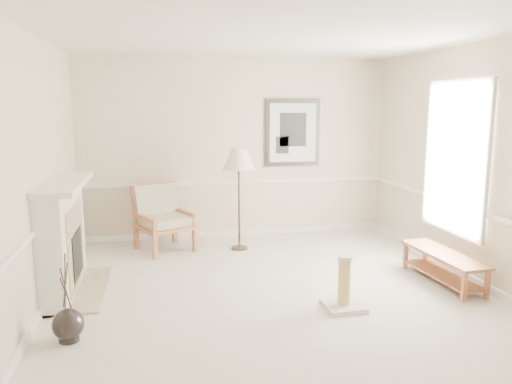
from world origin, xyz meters
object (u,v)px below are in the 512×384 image
Objects in this scene: floor_vase at (68,325)px; floor_lamp at (239,162)px; bench at (443,263)px; scratching_post at (344,292)px; armchair at (161,215)px.

floor_lamp is (2.03, 2.64, 1.17)m from floor_vase.
scratching_post reaches higher than bench.
bench is at bearing 19.43° from scratching_post.
armchair is at bearing 166.88° from floor_lamp.
floor_lamp is at bearing 139.61° from bench.
bench is 2.29× the size of scratching_post.
floor_vase is at bearing -170.01° from bench.
armchair reaches higher than scratching_post.
bench is (3.37, -2.16, -0.27)m from armchair.
bench is at bearing 9.99° from floor_vase.
floor_lamp reaches higher than armchair.
floor_lamp reaches higher than floor_vase.
floor_vase is at bearing -127.51° from floor_lamp.
floor_lamp is 1.14× the size of bench.
floor_vase is 3.06m from armchair.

